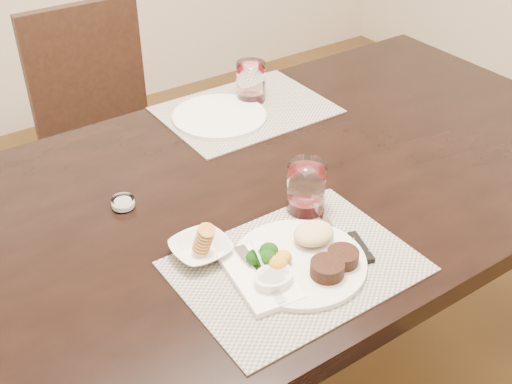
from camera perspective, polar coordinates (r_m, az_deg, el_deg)
dining_table at (r=1.55m, az=-0.39°, el=-2.07°), size 2.00×1.00×0.75m
chair_far at (r=2.35m, az=-13.32°, el=6.03°), size 0.42×0.42×0.90m
placemat_near at (r=1.28m, az=3.55°, el=-6.61°), size 0.46×0.34×0.00m
placemat_far at (r=1.83m, az=-0.91°, el=7.31°), size 0.46×0.34×0.00m
dinner_plate at (r=1.28m, az=4.40°, el=-5.82°), size 0.27×0.27×0.05m
napkin_fork at (r=1.24m, az=0.34°, el=-7.51°), size 0.13×0.20×0.02m
steak_knife at (r=1.34m, az=8.56°, el=-4.32°), size 0.06×0.22×0.01m
cracker_bowl at (r=1.30m, az=-4.94°, el=-5.03°), size 0.12×0.12×0.05m
sauce_ramekin at (r=1.22m, az=1.57°, el=-7.80°), size 0.08×0.12×0.06m
wine_glass_near at (r=1.40m, az=4.48°, el=0.22°), size 0.08×0.08×0.12m
far_plate at (r=1.79m, az=-3.28°, el=6.74°), size 0.26×0.26×0.01m
wine_glass_far at (r=1.86m, az=-0.46°, el=9.61°), size 0.08×0.08×0.11m
salt_cellar at (r=1.46m, az=-11.73°, el=-1.00°), size 0.05×0.05×0.02m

